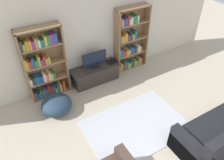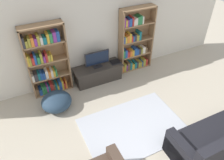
{
  "view_description": "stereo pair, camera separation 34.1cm",
  "coord_description": "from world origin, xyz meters",
  "px_view_note": "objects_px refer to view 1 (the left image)",
  "views": [
    {
      "loc": [
        -2.1,
        -0.66,
        3.92
      ],
      "look_at": [
        0.01,
        2.92,
        0.7
      ],
      "focal_mm": 35.0,
      "sensor_mm": 36.0,
      "label": 1
    },
    {
      "loc": [
        -1.8,
        -0.82,
        3.92
      ],
      "look_at": [
        0.01,
        2.92,
        0.7
      ],
      "focal_mm": 35.0,
      "sensor_mm": 36.0,
      "label": 2
    }
  ],
  "objects_px": {
    "bookshelf_right": "(130,42)",
    "beanbag_ottoman": "(57,105)",
    "television": "(94,60)",
    "laptop": "(112,62)",
    "couch_right_sofa": "(223,132)",
    "tv_stand": "(95,74)",
    "bookshelf_left": "(43,65)"
  },
  "relations": [
    {
      "from": "television",
      "to": "bookshelf_left",
      "type": "bearing_deg",
      "value": 174.09
    },
    {
      "from": "bookshelf_right",
      "to": "beanbag_ottoman",
      "type": "bearing_deg",
      "value": -164.14
    },
    {
      "from": "bookshelf_right",
      "to": "beanbag_ottoman",
      "type": "height_order",
      "value": "bookshelf_right"
    },
    {
      "from": "television",
      "to": "couch_right_sofa",
      "type": "distance_m",
      "value": 3.53
    },
    {
      "from": "couch_right_sofa",
      "to": "bookshelf_right",
      "type": "bearing_deg",
      "value": 91.39
    },
    {
      "from": "bookshelf_left",
      "to": "television",
      "type": "xyz_separation_m",
      "value": [
        1.33,
        -0.14,
        -0.19
      ]
    },
    {
      "from": "laptop",
      "to": "television",
      "type": "bearing_deg",
      "value": 177.51
    },
    {
      "from": "television",
      "to": "couch_right_sofa",
      "type": "relative_size",
      "value": 0.34
    },
    {
      "from": "couch_right_sofa",
      "to": "laptop",
      "type": "bearing_deg",
      "value": 103.63
    },
    {
      "from": "television",
      "to": "bookshelf_right",
      "type": "bearing_deg",
      "value": 6.39
    },
    {
      "from": "laptop",
      "to": "couch_right_sofa",
      "type": "distance_m",
      "value": 3.32
    },
    {
      "from": "tv_stand",
      "to": "laptop",
      "type": "bearing_deg",
      "value": -2.15
    },
    {
      "from": "bookshelf_left",
      "to": "beanbag_ottoman",
      "type": "height_order",
      "value": "bookshelf_left"
    },
    {
      "from": "bookshelf_right",
      "to": "tv_stand",
      "type": "bearing_deg",
      "value": -173.46
    },
    {
      "from": "bookshelf_right",
      "to": "couch_right_sofa",
      "type": "relative_size",
      "value": 0.92
    },
    {
      "from": "couch_right_sofa",
      "to": "tv_stand",
      "type": "bearing_deg",
      "value": 112.14
    },
    {
      "from": "couch_right_sofa",
      "to": "bookshelf_left",
      "type": "bearing_deg",
      "value": 128.06
    },
    {
      "from": "bookshelf_left",
      "to": "couch_right_sofa",
      "type": "distance_m",
      "value": 4.34
    },
    {
      "from": "bookshelf_right",
      "to": "laptop",
      "type": "relative_size",
      "value": 6.63
    },
    {
      "from": "laptop",
      "to": "couch_right_sofa",
      "type": "xyz_separation_m",
      "value": [
        0.78,
        -3.22,
        -0.2
      ]
    },
    {
      "from": "tv_stand",
      "to": "couch_right_sofa",
      "type": "height_order",
      "value": "couch_right_sofa"
    },
    {
      "from": "bookshelf_right",
      "to": "television",
      "type": "distance_m",
      "value": 1.25
    },
    {
      "from": "television",
      "to": "beanbag_ottoman",
      "type": "height_order",
      "value": "television"
    },
    {
      "from": "tv_stand",
      "to": "television",
      "type": "xyz_separation_m",
      "value": [
        -0.0,
        0.0,
        0.49
      ]
    },
    {
      "from": "bookshelf_left",
      "to": "tv_stand",
      "type": "height_order",
      "value": "bookshelf_left"
    },
    {
      "from": "bookshelf_left",
      "to": "laptop",
      "type": "bearing_deg",
      "value": -4.93
    },
    {
      "from": "beanbag_ottoman",
      "to": "laptop",
      "type": "bearing_deg",
      "value": 16.87
    },
    {
      "from": "tv_stand",
      "to": "laptop",
      "type": "relative_size",
      "value": 4.78
    },
    {
      "from": "beanbag_ottoman",
      "to": "bookshelf_right",
      "type": "bearing_deg",
      "value": 15.86
    },
    {
      "from": "beanbag_ottoman",
      "to": "television",
      "type": "bearing_deg",
      "value": 23.75
    },
    {
      "from": "laptop",
      "to": "couch_right_sofa",
      "type": "relative_size",
      "value": 0.14
    },
    {
      "from": "bookshelf_left",
      "to": "bookshelf_right",
      "type": "relative_size",
      "value": 1.0
    }
  ]
}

